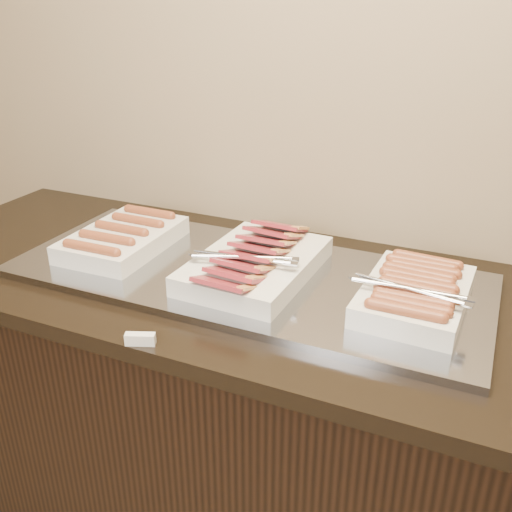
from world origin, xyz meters
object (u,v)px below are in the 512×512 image
Objects in this scene: counter at (252,419)px; warming_tray at (245,275)px; dish_left at (123,238)px; dish_center at (255,263)px; dish_right at (415,293)px.

counter is 1.72× the size of warming_tray.
dish_left is 0.81× the size of dish_center.
warming_tray is 3.49× the size of dish_left.
warming_tray is at bearing -178.45° from dish_right.
warming_tray is at bearing 180.00° from counter.
dish_left is at bearing -178.55° from dish_center.
counter is at bearing -1.09° from dish_left.
warming_tray is at bearing -1.09° from dish_left.
dish_right is (0.79, -0.00, 0.01)m from dish_left.
warming_tray is (-0.02, 0.00, 0.46)m from counter.
dish_center is (0.03, -0.00, 0.04)m from warming_tray.
dish_center reaches higher than dish_right.
counter is 5.99× the size of dish_left.
dish_center is 0.39m from dish_right.
dish_right reaches higher than dish_left.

